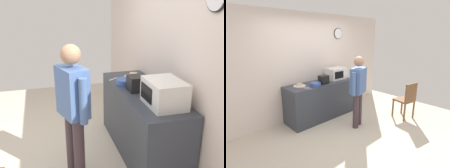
{
  "view_description": "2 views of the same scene",
  "coord_description": "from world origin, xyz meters",
  "views": [
    {
      "loc": [
        3.13,
        -0.05,
        2.12
      ],
      "look_at": [
        0.17,
        0.78,
        1.07
      ],
      "focal_mm": 42.37,
      "sensor_mm": 36.0,
      "label": 1
    },
    {
      "loc": [
        -2.57,
        -2.25,
        2.05
      ],
      "look_at": [
        0.15,
        0.67,
        0.98
      ],
      "focal_mm": 28.92,
      "sensor_mm": 36.0,
      "label": 2
    }
  ],
  "objects": [
    {
      "name": "sandwich_plate",
      "position": [
        -0.48,
        1.3,
        0.94
      ],
      "size": [
        0.28,
        0.28,
        0.07
      ],
      "color": "white",
      "rests_on": "kitchen_counter"
    },
    {
      "name": "ground_plane",
      "position": [
        0.0,
        0.0,
        0.0
      ],
      "size": [
        6.0,
        6.0,
        0.0
      ],
      "primitive_type": "plane",
      "color": "beige"
    },
    {
      "name": "salad_bowl",
      "position": [
        -0.19,
        1.07,
        0.96
      ],
      "size": [
        0.25,
        0.25,
        0.08
      ],
      "primitive_type": "cylinder",
      "color": "#33519E",
      "rests_on": "kitchen_counter"
    },
    {
      "name": "toaster",
      "position": [
        0.09,
        1.11,
        1.02
      ],
      "size": [
        0.22,
        0.18,
        0.2
      ],
      "primitive_type": "cube",
      "color": "black",
      "rests_on": "kitchen_counter"
    },
    {
      "name": "person_standing",
      "position": [
        0.39,
        0.26,
        0.95
      ],
      "size": [
        0.56,
        0.36,
        1.63
      ],
      "color": "#403138",
      "rests_on": "ground_plane"
    },
    {
      "name": "spoon_utensil",
      "position": [
        -0.45,
        1.08,
        0.92
      ],
      "size": [
        0.16,
        0.1,
        0.01
      ],
      "primitive_type": "cube",
      "rotation": [
        0.0,
        0.0,
        2.65
      ],
      "color": "silver",
      "rests_on": "kitchen_counter"
    },
    {
      "name": "back_wall",
      "position": [
        0.0,
        1.6,
        1.3
      ],
      "size": [
        5.4,
        0.13,
        2.6
      ],
      "color": "silver",
      "rests_on": "ground_plane"
    },
    {
      "name": "kitchen_counter",
      "position": [
        0.09,
        1.22,
        0.46
      ],
      "size": [
        1.84,
        0.62,
        0.92
      ],
      "primitive_type": "cube",
      "color": "#333842",
      "rests_on": "ground_plane"
    },
    {
      "name": "fork_utensil",
      "position": [
        -0.46,
        0.97,
        0.92
      ],
      "size": [
        0.11,
        0.15,
        0.01
      ],
      "primitive_type": "cube",
      "rotation": [
        0.0,
        0.0,
        2.15
      ],
      "color": "silver",
      "rests_on": "kitchen_counter"
    },
    {
      "name": "microwave",
      "position": [
        0.63,
        1.26,
        1.07
      ],
      "size": [
        0.5,
        0.39,
        0.3
      ],
      "color": "silver",
      "rests_on": "kitchen_counter"
    }
  ]
}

